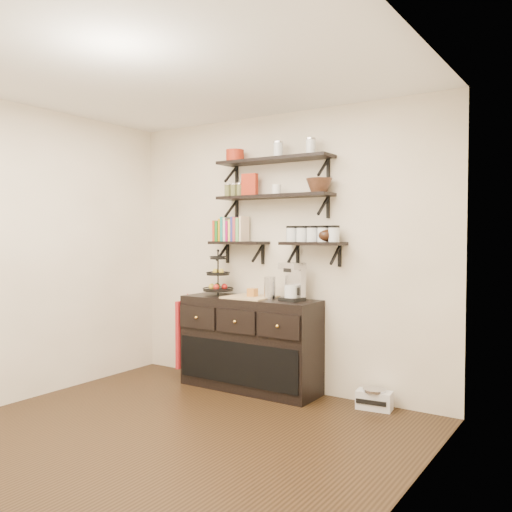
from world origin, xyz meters
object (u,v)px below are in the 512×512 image
object	(u,v)px
coffee_maker	(293,283)
sideboard	(250,343)
radio	(374,399)
fruit_stand	(218,280)

from	to	relation	value
coffee_maker	sideboard	bearing A→B (deg)	-165.61
sideboard	radio	distance (m)	1.30
fruit_stand	radio	xyz separation A→B (m)	(1.63, 0.08, -0.96)
sideboard	coffee_maker	bearing A→B (deg)	2.96
sideboard	fruit_stand	world-z (taller)	fruit_stand
fruit_stand	coffee_maker	size ratio (longest dim) A/B	1.25
coffee_maker	fruit_stand	bearing A→B (deg)	-167.14
sideboard	radio	bearing A→B (deg)	3.76
radio	fruit_stand	bearing A→B (deg)	175.42
sideboard	fruit_stand	distance (m)	0.72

